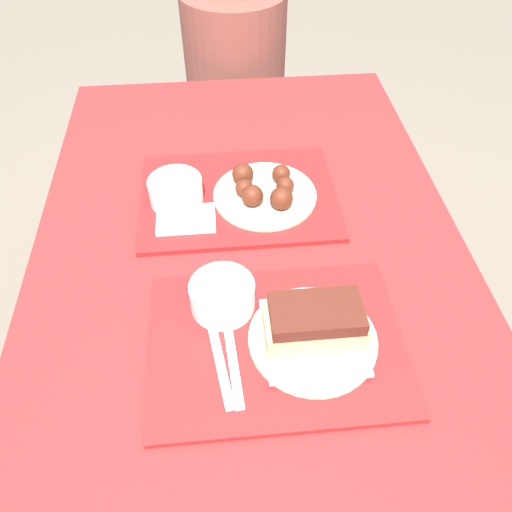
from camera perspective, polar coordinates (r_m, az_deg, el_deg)
ground_plane at (r=1.68m, az=-0.38°, el=-17.64°), size 12.00×12.00×0.00m
picnic_table at (r=1.12m, az=-0.54°, el=-3.32°), size 0.93×1.51×0.75m
picnic_bench_far at (r=2.04m, az=-2.93°, el=13.18°), size 0.88×0.28×0.45m
tray_near at (r=0.91m, az=2.38°, el=-9.92°), size 0.45×0.34×0.01m
tray_far at (r=1.18m, az=-2.01°, el=6.83°), size 0.45×0.34×0.01m
bowl_coleslaw_near at (r=0.93m, az=-3.86°, el=-4.44°), size 0.12×0.12×0.06m
brisket_sandwich_plate at (r=0.88m, az=6.66°, el=-8.21°), size 0.23×0.23×0.10m
plastic_fork_near at (r=0.88m, az=-4.07°, el=-12.34°), size 0.04×0.17×0.00m
plastic_knife_near at (r=0.88m, az=-2.61°, el=-12.24°), size 0.03×0.17×0.00m
condiment_packet at (r=0.95m, az=2.43°, el=-5.73°), size 0.04×0.03×0.01m
bowl_coleslaw_far at (r=1.15m, az=-9.17°, el=7.49°), size 0.12×0.12×0.06m
wings_plate_far at (r=1.16m, az=0.96°, el=7.54°), size 0.24×0.24×0.06m
napkin_far at (r=1.12m, az=-8.01°, el=4.19°), size 0.13×0.09×0.01m
person_seated_across at (r=1.87m, az=-2.43°, el=21.85°), size 0.35×0.35×0.66m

